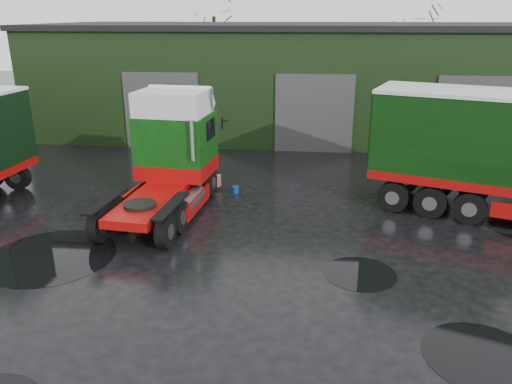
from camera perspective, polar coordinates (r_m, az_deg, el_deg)
ground at (r=13.61m, az=-1.72°, el=-10.50°), size 100.00×100.00×0.00m
warehouse at (r=31.87m, az=6.63°, el=12.94°), size 32.40×12.40×6.30m
hero_tractor at (r=17.57m, az=-11.20°, el=3.78°), size 3.57×7.13×4.27m
wash_bucket at (r=20.18m, az=-2.39°, el=0.28°), size 0.38×0.38×0.27m
tree_back_a at (r=42.39m, az=-4.77°, el=16.81°), size 4.40×4.40×9.50m
tree_back_b at (r=42.61m, az=17.72°, el=14.65°), size 4.40×4.40×7.50m
puddle_1 at (r=14.40m, az=11.78°, el=-9.11°), size 2.04×2.04×0.01m
puddle_2 at (r=16.24m, az=-22.40°, el=-6.81°), size 3.82×3.82×0.01m
puddle_3 at (r=12.09m, az=24.56°, el=-16.80°), size 2.54×2.54×0.01m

